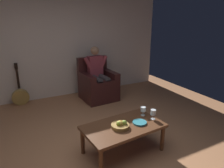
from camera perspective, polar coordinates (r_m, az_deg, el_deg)
ground_plane at (r=3.02m, az=-2.83°, el=-20.93°), size 6.76×6.76×0.00m
wall_back at (r=5.12m, az=-16.63°, el=11.07°), size 5.77×0.06×2.70m
armchair at (r=4.97m, az=-3.95°, el=-0.26°), size 0.80×0.81×0.99m
person_seated at (r=4.86m, az=-3.90°, el=3.33°), size 0.61×0.62×1.26m
coffee_table at (r=3.02m, az=3.12°, el=-12.25°), size 1.18×0.74×0.43m
guitar at (r=5.08m, az=-24.00°, el=-2.97°), size 0.37×0.21×0.95m
wine_glass_near at (r=3.17m, az=11.32°, el=-7.84°), size 0.08×0.08×0.16m
wine_glass_far at (r=3.26m, az=8.61°, el=-7.05°), size 0.08×0.08×0.14m
fruit_bowl at (r=2.92m, az=2.34°, el=-11.29°), size 0.25×0.25×0.11m
decorative_dish at (r=3.06m, az=7.64°, el=-10.51°), size 0.20×0.20×0.02m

